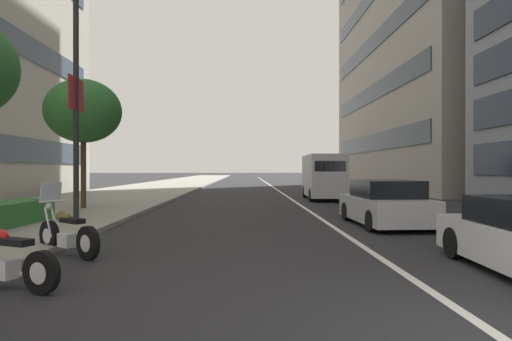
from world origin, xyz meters
TOP-DOWN VIEW (x-y plane):
  - sidewalk_right_plaza at (30.00, 10.88)m, footprint 160.00×8.32m
  - lane_centre_stripe at (35.00, 0.00)m, footprint 110.00×0.16m
  - motorcycle_far_end_row at (2.50, 6.32)m, footprint 1.01×2.00m
  - motorcycle_second_in_row at (4.98, 6.39)m, footprint 1.47×1.77m
  - car_far_down_avenue at (9.47, -1.70)m, footprint 4.20×2.02m
  - delivery_van_ahead at (21.17, -1.85)m, footprint 5.50×2.19m
  - street_lamp_with_banners at (10.43, 7.95)m, footprint 1.26×2.57m
  - clipped_hedge_bed at (8.34, 9.63)m, footprint 4.41×1.10m
  - street_tree_by_lamp_post at (14.23, 9.50)m, footprint 3.12×3.12m

SIDE VIEW (x-z plane):
  - lane_centre_stripe at x=35.00m, z-range 0.00..0.01m
  - sidewalk_right_plaza at x=30.00m, z-range 0.00..0.15m
  - motorcycle_far_end_row at x=2.50m, z-range -0.30..1.17m
  - motorcycle_second_in_row at x=4.98m, z-range -0.30..1.19m
  - clipped_hedge_bed at x=8.34m, z-range 0.15..0.82m
  - car_far_down_avenue at x=9.47m, z-range -0.04..1.38m
  - delivery_van_ahead at x=21.17m, z-range 0.09..2.68m
  - street_tree_by_lamp_post at x=14.23m, z-range 1.51..6.89m
  - street_lamp_with_banners at x=10.43m, z-range 0.93..9.26m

